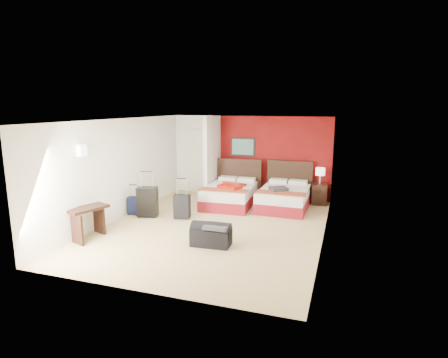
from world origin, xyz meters
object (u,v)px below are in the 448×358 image
at_px(red_suitcase_open, 232,185).
at_px(table_lamp, 320,176).
at_px(duffel_bag, 211,236).
at_px(suitcase_black, 148,203).
at_px(suitcase_navy, 134,206).
at_px(bed_left, 230,196).
at_px(nightstand, 319,194).
at_px(suitcase_charcoal, 182,207).
at_px(bed_right, 284,199).
at_px(desk, 89,223).

bearing_deg(red_suitcase_open, table_lamp, 42.44).
relative_size(red_suitcase_open, duffel_bag, 1.03).
xyz_separation_m(suitcase_black, duffel_bag, (2.23, -1.32, -0.17)).
bearing_deg(red_suitcase_open, suitcase_navy, -125.90).
bearing_deg(suitcase_black, bed_left, 31.04).
relative_size(bed_left, suitcase_navy, 4.14).
bearing_deg(duffel_bag, suitcase_black, 145.83).
bearing_deg(duffel_bag, red_suitcase_open, 95.68).
bearing_deg(suitcase_navy, table_lamp, 21.92).
relative_size(red_suitcase_open, nightstand, 1.39).
bearing_deg(suitcase_charcoal, bed_left, 55.49).
bearing_deg(bed_left, suitcase_navy, -144.11).
xyz_separation_m(table_lamp, suitcase_navy, (-4.49, -2.63, -0.60)).
height_order(bed_right, nightstand, nightstand).
relative_size(bed_right, suitcase_charcoal, 3.13).
bearing_deg(table_lamp, suitcase_black, -146.66).
relative_size(suitcase_charcoal, suitcase_navy, 1.31).
relative_size(suitcase_black, suitcase_navy, 1.66).
distance_m(bed_left, bed_right, 1.53).
distance_m(nightstand, suitcase_charcoal, 4.06).
height_order(bed_left, red_suitcase_open, red_suitcase_open).
height_order(nightstand, suitcase_black, suitcase_black).
relative_size(suitcase_charcoal, desk, 0.70).
relative_size(bed_right, red_suitcase_open, 2.24).
xyz_separation_m(bed_right, duffel_bag, (-0.94, -3.23, -0.07)).
distance_m(table_lamp, suitcase_charcoal, 4.09).
relative_size(bed_left, table_lamp, 3.93).
distance_m(nightstand, suitcase_navy, 5.21).
bearing_deg(suitcase_charcoal, red_suitcase_open, 51.02).
distance_m(bed_left, suitcase_navy, 2.67).
relative_size(nightstand, desk, 0.70).
height_order(suitcase_black, desk, suitcase_black).
relative_size(red_suitcase_open, desk, 0.98).
bearing_deg(suitcase_black, suitcase_charcoal, -5.89).
xyz_separation_m(nightstand, suitcase_charcoal, (-3.17, -2.53, -0.00)).
xyz_separation_m(red_suitcase_open, suitcase_black, (-1.75, -1.63, -0.24)).
bearing_deg(suitcase_navy, bed_right, 18.94).
distance_m(red_suitcase_open, suitcase_charcoal, 1.74).
bearing_deg(bed_left, bed_right, 3.63).
bearing_deg(table_lamp, duffel_bag, -114.71).
bearing_deg(desk, table_lamp, 63.64).
bearing_deg(bed_right, red_suitcase_open, -168.11).
xyz_separation_m(red_suitcase_open, desk, (-2.15, -3.41, -0.26)).
xyz_separation_m(table_lamp, duffel_bag, (-1.84, -4.00, -0.63)).
relative_size(red_suitcase_open, suitcase_charcoal, 1.40).
xyz_separation_m(nightstand, table_lamp, (0.00, 0.00, 0.53)).
bearing_deg(duffel_bag, suitcase_navy, 149.27).
height_order(suitcase_navy, duffel_bag, suitcase_navy).
bearing_deg(suitcase_charcoal, table_lamp, 29.63).
xyz_separation_m(red_suitcase_open, table_lamp, (2.32, 1.05, 0.22)).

